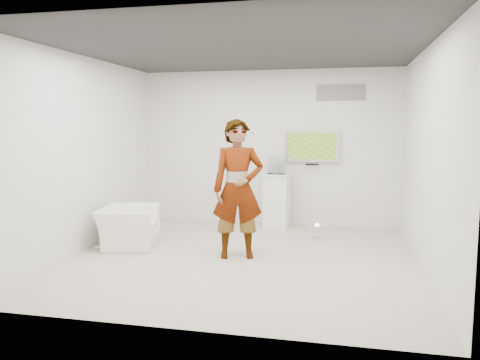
{
  "coord_description": "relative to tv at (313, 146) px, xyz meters",
  "views": [
    {
      "loc": [
        1.4,
        -6.55,
        1.94
      ],
      "look_at": [
        -0.16,
        0.6,
        1.08
      ],
      "focal_mm": 35.0,
      "sensor_mm": 36.0,
      "label": 1
    }
  ],
  "objects": [
    {
      "name": "tv",
      "position": [
        0.0,
        0.0,
        0.0
      ],
      "size": [
        1.0,
        0.08,
        0.6
      ],
      "primitive_type": "cube",
      "color": "silver",
      "rests_on": "room"
    },
    {
      "name": "room",
      "position": [
        -0.85,
        -2.45,
        -0.05
      ],
      "size": [
        5.01,
        5.01,
        3.0
      ],
      "color": "#AEA99F",
      "rests_on": "ground"
    },
    {
      "name": "floor_uplight",
      "position": [
        0.17,
        -1.13,
        -1.41
      ],
      "size": [
        0.21,
        0.21,
        0.28
      ],
      "primitive_type": "cylinder",
      "rotation": [
        0.0,
        0.0,
        -0.17
      ],
      "color": "silver",
      "rests_on": "room"
    },
    {
      "name": "person",
      "position": [
        -0.92,
        -2.41,
        -0.53
      ],
      "size": [
        0.85,
        0.68,
        2.03
      ],
      "primitive_type": "imported",
      "rotation": [
        0.0,
        0.0,
        0.28
      ],
      "color": "white",
      "rests_on": "room"
    },
    {
      "name": "vitrine",
      "position": [
        -0.64,
        -0.27,
        -0.36
      ],
      "size": [
        0.33,
        0.33,
        0.32
      ],
      "primitive_type": "cube",
      "rotation": [
        0.0,
        0.0,
        0.05
      ],
      "color": "white",
      "rests_on": "pedestal"
    },
    {
      "name": "console",
      "position": [
        -0.64,
        -0.27,
        -0.41
      ],
      "size": [
        0.12,
        0.16,
        0.22
      ],
      "primitive_type": "cube",
      "rotation": [
        0.0,
        0.0,
        -0.5
      ],
      "color": "white",
      "rests_on": "pedestal"
    },
    {
      "name": "logo_decal",
      "position": [
        0.5,
        0.04,
        1.0
      ],
      "size": [
        0.9,
        0.02,
        0.3
      ],
      "primitive_type": "cube",
      "color": "slate",
      "rests_on": "room"
    },
    {
      "name": "wii_remote",
      "position": [
        -0.73,
        -2.19,
        0.28
      ],
      "size": [
        0.11,
        0.15,
        0.04
      ],
      "primitive_type": "cube",
      "rotation": [
        0.0,
        0.0,
        0.55
      ],
      "color": "white",
      "rests_on": "person"
    },
    {
      "name": "pedestal",
      "position": [
        -0.64,
        -0.27,
        -1.03
      ],
      "size": [
        0.54,
        0.54,
        1.03
      ],
      "primitive_type": "cube",
      "rotation": [
        0.0,
        0.0,
        -0.08
      ],
      "color": "white",
      "rests_on": "room"
    },
    {
      "name": "armchair",
      "position": [
        -2.78,
        -2.18,
        -1.23
      ],
      "size": [
        1.04,
        1.14,
        0.64
      ],
      "primitive_type": "imported",
      "rotation": [
        0.0,
        0.0,
        1.77
      ],
      "color": "white",
      "rests_on": "room"
    }
  ]
}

